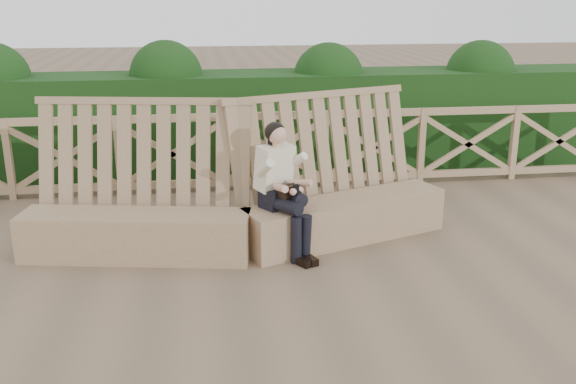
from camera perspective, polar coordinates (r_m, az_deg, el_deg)
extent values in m
plane|color=brown|center=(5.96, 2.96, -9.33)|extent=(60.00, 60.00, 0.00)
cube|color=#7E6148|center=(6.91, -13.36, -3.75)|extent=(2.44, 0.92, 0.49)
cube|color=#7E6148|center=(6.98, -13.10, 1.45)|extent=(2.43, 0.88, 1.60)
cube|color=#7E6148|center=(7.24, 5.12, -2.37)|extent=(2.41, 1.30, 0.49)
cube|color=#7E6148|center=(7.29, 4.07, 2.52)|extent=(2.39, 1.26, 1.60)
cube|color=black|center=(6.81, -0.94, -0.49)|extent=(0.42, 0.39, 0.21)
cube|color=beige|center=(6.76, -1.22, 2.21)|extent=(0.47, 0.44, 0.50)
sphere|color=tan|center=(6.64, -0.97, 5.13)|extent=(0.28, 0.28, 0.20)
sphere|color=black|center=(6.66, -1.16, 5.33)|extent=(0.30, 0.30, 0.22)
cylinder|color=black|center=(6.62, -0.39, -1.18)|extent=(0.36, 0.44, 0.14)
cylinder|color=black|center=(6.71, 0.48, -0.34)|extent=(0.36, 0.45, 0.16)
cylinder|color=black|center=(6.58, 0.74, -4.34)|extent=(0.16, 0.16, 0.49)
cylinder|color=black|center=(6.64, 1.58, -4.15)|extent=(0.16, 0.16, 0.49)
cube|color=black|center=(6.60, 1.23, -6.19)|extent=(0.20, 0.24, 0.08)
cube|color=black|center=(6.65, 1.95, -6.02)|extent=(0.20, 0.24, 0.08)
cube|color=black|center=(6.67, 0.12, -0.01)|extent=(0.28, 0.25, 0.16)
cube|color=black|center=(6.54, 0.87, 0.14)|extent=(0.10, 0.11, 0.11)
cube|color=#957657|center=(8.94, -1.22, 6.81)|extent=(10.10, 0.07, 0.10)
cube|color=#957657|center=(9.15, -1.18, 1.08)|extent=(10.10, 0.07, 0.10)
cube|color=black|center=(10.16, -2.03, 6.35)|extent=(12.00, 1.20, 1.50)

